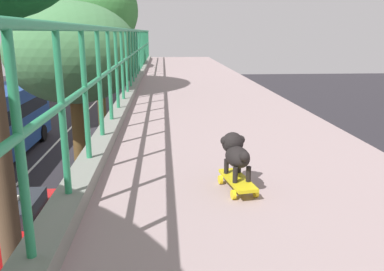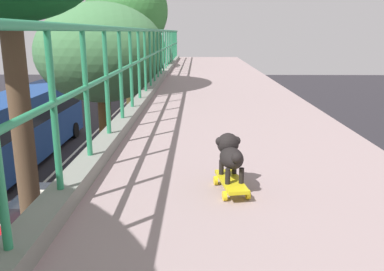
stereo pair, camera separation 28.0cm
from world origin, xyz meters
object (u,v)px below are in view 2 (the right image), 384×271
at_px(city_bus, 27,121).
at_px(toy_skateboard, 231,183).
at_px(car_red_taxi_fifth, 44,214).
at_px(small_dog, 230,153).

relative_size(city_bus, toy_skateboard, 24.10).
height_order(car_red_taxi_fifth, toy_skateboard, toy_skateboard).
distance_m(city_bus, small_dog, 19.61).
distance_m(car_red_taxi_fifth, small_dog, 11.36).
height_order(car_red_taxi_fifth, small_dog, small_dog).
height_order(city_bus, toy_skateboard, toy_skateboard).
distance_m(car_red_taxi_fifth, toy_skateboard, 11.33).
bearing_deg(city_bus, small_dog, -62.32).
relative_size(car_red_taxi_fifth, small_dog, 10.14).
height_order(city_bus, small_dog, small_dog).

